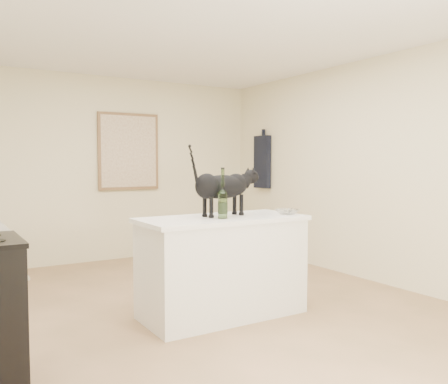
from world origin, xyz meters
TOP-DOWN VIEW (x-y plane):
  - floor at (0.00, 0.00)m, footprint 5.50×5.50m
  - ceiling at (0.00, 0.00)m, footprint 5.50×5.50m
  - wall_back at (0.00, 2.75)m, footprint 4.50×0.00m
  - wall_right at (2.25, 0.00)m, footprint 0.00×5.50m
  - island_base at (0.10, -0.20)m, footprint 1.44×0.67m
  - island_top at (0.10, -0.20)m, footprint 1.50×0.70m
  - artwork_frame at (0.30, 2.72)m, footprint 0.90×0.03m
  - artwork_canvas at (0.30, 2.70)m, footprint 0.82×0.00m
  - hanging_garment at (2.19, 2.05)m, footprint 0.08×0.34m
  - black_cat at (0.13, -0.15)m, footprint 0.70×0.27m
  - wine_bottle at (0.04, -0.32)m, footprint 0.09×0.09m
  - glass_bowl at (0.73, -0.35)m, footprint 0.24×0.24m

SIDE VIEW (x-z plane):
  - floor at x=0.00m, z-range 0.00..0.00m
  - island_base at x=0.10m, z-range 0.00..0.86m
  - island_top at x=0.10m, z-range 0.86..0.90m
  - glass_bowl at x=0.73m, z-range 0.90..0.95m
  - wine_bottle at x=0.04m, z-range 0.90..1.29m
  - black_cat at x=0.13m, z-range 0.90..1.38m
  - wall_back at x=0.00m, z-range -0.95..3.55m
  - wall_right at x=2.25m, z-range -1.45..4.05m
  - hanging_garment at x=2.19m, z-range 1.00..1.80m
  - artwork_frame at x=0.30m, z-range 1.00..2.10m
  - artwork_canvas at x=0.30m, z-range 1.04..2.06m
  - ceiling at x=0.00m, z-range 2.60..2.60m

